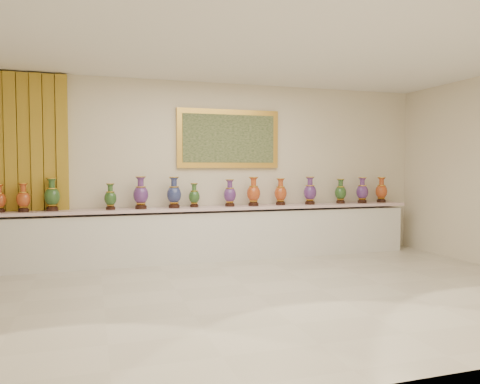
{
  "coord_description": "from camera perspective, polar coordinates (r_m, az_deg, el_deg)",
  "views": [
    {
      "loc": [
        -1.89,
        -5.29,
        1.55
      ],
      "look_at": [
        0.34,
        1.7,
        1.17
      ],
      "focal_mm": 35.0,
      "sensor_mm": 36.0,
      "label": 1
    }
  ],
  "objects": [
    {
      "name": "ground",
      "position": [
        5.83,
        1.96,
        -12.45
      ],
      "size": [
        8.0,
        8.0,
        0.0
      ],
      "primitive_type": "plane",
      "color": "beige",
      "rests_on": "ground"
    },
    {
      "name": "room",
      "position": [
        7.76,
        -22.09,
        3.03
      ],
      "size": [
        8.0,
        8.0,
        8.0
      ],
      "color": "beige",
      "rests_on": "ground"
    },
    {
      "name": "counter",
      "position": [
        7.88,
        -3.61,
        -5.17
      ],
      "size": [
        7.28,
        0.48,
        0.9
      ],
      "color": "white",
      "rests_on": "ground"
    },
    {
      "name": "vase_1",
      "position": [
        7.6,
        -24.9,
        -0.76
      ],
      "size": [
        0.22,
        0.22,
        0.43
      ],
      "rotation": [
        0.0,
        0.0,
        0.1
      ],
      "color": "black",
      "rests_on": "counter"
    },
    {
      "name": "vase_2",
      "position": [
        7.62,
        -21.94,
        -0.46
      ],
      "size": [
        0.27,
        0.27,
        0.5
      ],
      "rotation": [
        0.0,
        0.0,
        -0.17
      ],
      "color": "black",
      "rests_on": "counter"
    },
    {
      "name": "vase_3",
      "position": [
        7.54,
        -15.52,
        -0.7
      ],
      "size": [
        0.25,
        0.25,
        0.41
      ],
      "rotation": [
        0.0,
        0.0,
        -0.39
      ],
      "color": "black",
      "rests_on": "counter"
    },
    {
      "name": "vase_4",
      "position": [
        7.57,
        -12.0,
        -0.28
      ],
      "size": [
        0.25,
        0.25,
        0.51
      ],
      "rotation": [
        0.0,
        0.0,
        -0.06
      ],
      "color": "black",
      "rests_on": "counter"
    },
    {
      "name": "vase_5",
      "position": [
        7.64,
        -8.04,
        -0.25
      ],
      "size": [
        0.31,
        0.31,
        0.5
      ],
      "rotation": [
        0.0,
        0.0,
        0.41
      ],
      "color": "black",
      "rests_on": "counter"
    },
    {
      "name": "vase_6",
      "position": [
        7.75,
        -5.6,
        -0.54
      ],
      "size": [
        0.2,
        0.2,
        0.4
      ],
      "rotation": [
        0.0,
        0.0,
        0.12
      ],
      "color": "black",
      "rests_on": "counter"
    },
    {
      "name": "vase_7",
      "position": [
        7.88,
        -1.25,
        -0.28
      ],
      "size": [
        0.28,
        0.28,
        0.45
      ],
      "rotation": [
        0.0,
        0.0,
        -0.4
      ],
      "color": "black",
      "rests_on": "counter"
    },
    {
      "name": "vase_8",
      "position": [
        7.98,
        1.66,
        -0.11
      ],
      "size": [
        0.3,
        0.3,
        0.5
      ],
      "rotation": [
        0.0,
        0.0,
        0.42
      ],
      "color": "black",
      "rests_on": "counter"
    },
    {
      "name": "vase_9",
      "position": [
        8.22,
        4.97,
        -0.11
      ],
      "size": [
        0.28,
        0.28,
        0.47
      ],
      "rotation": [
        0.0,
        0.0,
        0.34
      ],
      "color": "black",
      "rests_on": "counter"
    },
    {
      "name": "vase_10",
      "position": [
        8.39,
        8.53,
        0.0
      ],
      "size": [
        0.23,
        0.23,
        0.49
      ],
      "rotation": [
        0.0,
        0.0,
        -0.02
      ],
      "color": "black",
      "rests_on": "counter"
    },
    {
      "name": "vase_11",
      "position": [
        8.74,
        12.16,
        -0.04
      ],
      "size": [
        0.25,
        0.25,
        0.45
      ],
      "rotation": [
        0.0,
        0.0,
        0.26
      ],
      "color": "black",
      "rests_on": "counter"
    },
    {
      "name": "vase_12",
      "position": [
        8.9,
        14.68,
        0.06
      ],
      "size": [
        0.28,
        0.28,
        0.47
      ],
      "rotation": [
        0.0,
        0.0,
        0.34
      ],
      "color": "black",
      "rests_on": "counter"
    },
    {
      "name": "vase_13",
      "position": [
        9.19,
        16.85,
        0.11
      ],
      "size": [
        0.29,
        0.29,
        0.47
      ],
      "rotation": [
        0.0,
        0.0,
        -0.39
      ],
      "color": "black",
      "rests_on": "counter"
    },
    {
      "name": "label_card",
      "position": [
        7.51,
        -10.58,
        -2.03
      ],
      "size": [
        0.1,
        0.06,
        0.0
      ],
      "primitive_type": "cube",
      "color": "white",
      "rests_on": "counter"
    }
  ]
}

